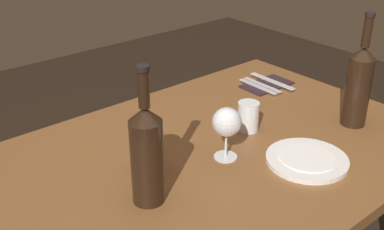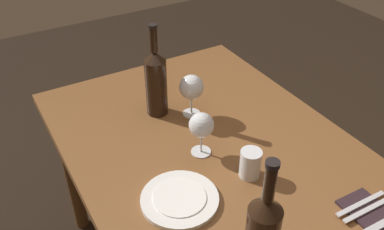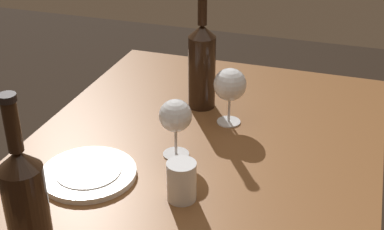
% 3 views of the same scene
% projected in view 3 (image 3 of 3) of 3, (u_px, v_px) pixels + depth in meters
% --- Properties ---
extents(dining_table, '(1.30, 0.90, 0.74)m').
position_uv_depth(dining_table, '(192.00, 191.00, 1.38)').
color(dining_table, brown).
rests_on(dining_table, ground).
extents(wine_glass_left, '(0.09, 0.09, 0.16)m').
position_uv_depth(wine_glass_left, '(230.00, 85.00, 1.46)').
color(wine_glass_left, white).
rests_on(wine_glass_left, dining_table).
extents(wine_glass_right, '(0.08, 0.08, 0.15)m').
position_uv_depth(wine_glass_right, '(175.00, 117.00, 1.31)').
color(wine_glass_right, white).
rests_on(wine_glass_right, dining_table).
extents(wine_bottle, '(0.08, 0.08, 0.35)m').
position_uv_depth(wine_bottle, '(202.00, 64.00, 1.54)').
color(wine_bottle, black).
rests_on(wine_bottle, dining_table).
extents(wine_bottle_second, '(0.08, 0.08, 0.36)m').
position_uv_depth(wine_bottle_second, '(27.00, 208.00, 0.95)').
color(wine_bottle_second, black).
rests_on(wine_bottle_second, dining_table).
extents(water_tumbler, '(0.07, 0.07, 0.09)m').
position_uv_depth(water_tumbler, '(182.00, 183.00, 1.18)').
color(water_tumbler, white).
rests_on(water_tumbler, dining_table).
extents(dinner_plate, '(0.23, 0.23, 0.02)m').
position_uv_depth(dinner_plate, '(89.00, 173.00, 1.28)').
color(dinner_plate, white).
rests_on(dinner_plate, dining_table).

